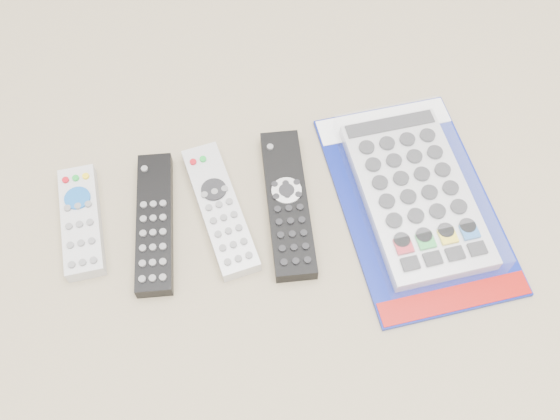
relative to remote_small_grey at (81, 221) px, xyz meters
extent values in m
plane|color=gray|center=(0.23, -0.03, -0.01)|extent=(5.00, 5.00, 0.00)
cube|color=#B1B1B3|center=(0.00, 0.00, 0.00)|extent=(0.05, 0.16, 0.02)
cylinder|color=#1656A8|center=(0.00, 0.03, 0.01)|extent=(0.03, 0.03, 0.00)
cube|color=black|center=(0.09, -0.02, 0.00)|extent=(0.07, 0.20, 0.02)
cube|color=#BCBCC1|center=(0.18, -0.02, 0.00)|extent=(0.07, 0.20, 0.02)
cylinder|color=black|center=(0.17, 0.00, 0.01)|extent=(0.04, 0.04, 0.00)
cube|color=black|center=(0.27, -0.03, 0.00)|extent=(0.08, 0.22, 0.02)
cylinder|color=silver|center=(0.27, -0.02, 0.01)|extent=(0.04, 0.04, 0.00)
cube|color=navy|center=(0.43, -0.06, -0.01)|extent=(0.20, 0.32, 0.01)
cube|color=white|center=(0.43, 0.07, -0.01)|extent=(0.19, 0.05, 0.00)
cube|color=#990E0A|center=(0.43, -0.20, -0.01)|extent=(0.19, 0.03, 0.00)
cube|color=#BCBCC1|center=(0.43, -0.06, 0.00)|extent=(0.14, 0.25, 0.02)
cube|color=white|center=(0.43, -0.06, 0.01)|extent=(0.15, 0.26, 0.04)
camera|label=1|loc=(0.17, -0.43, 0.70)|focal=40.00mm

